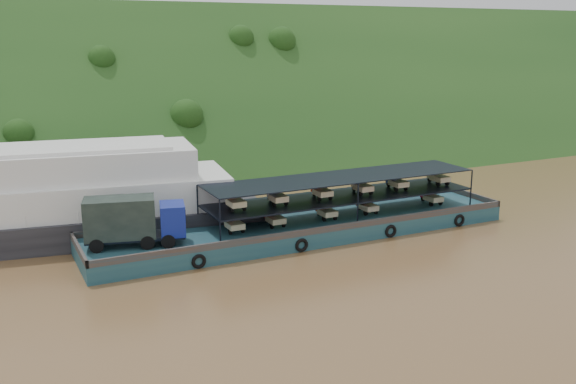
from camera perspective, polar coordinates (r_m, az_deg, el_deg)
name	(u,v)px	position (r m, az deg, el deg)	size (l,w,h in m)	color
ground	(327,236)	(51.94, 3.45, -3.91)	(160.00, 160.00, 0.00)	brown
hillside	(190,160)	(84.20, -8.71, 2.81)	(140.00, 28.00, 28.00)	#183A15
cargo_barge	(289,224)	(50.94, 0.05, -2.86)	(35.00, 7.18, 4.73)	#153B4B
passenger_ferry	(29,201)	(53.91, -22.07, -0.72)	(37.40, 14.31, 7.38)	black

